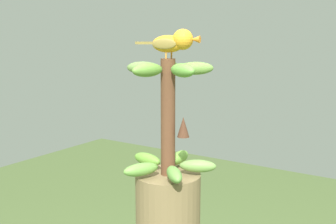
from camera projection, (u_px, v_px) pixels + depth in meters
banana_bunch at (168, 118)px, 1.20m from camera, size 0.29×0.29×0.35m
perched_bird at (174, 42)px, 1.16m from camera, size 0.20×0.08×0.08m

